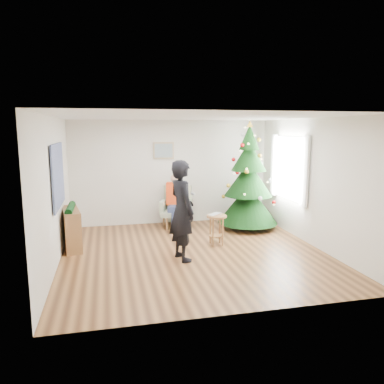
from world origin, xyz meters
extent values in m
plane|color=brown|center=(0.00, 0.00, 0.00)|extent=(5.00, 5.00, 0.00)
plane|color=white|center=(0.00, 0.00, 2.60)|extent=(5.00, 5.00, 0.00)
plane|color=silver|center=(0.00, 2.50, 1.30)|extent=(5.00, 0.00, 5.00)
plane|color=silver|center=(0.00, -2.50, 1.30)|extent=(5.00, 0.00, 5.00)
plane|color=silver|center=(-2.50, 0.00, 1.30)|extent=(0.00, 5.00, 5.00)
plane|color=silver|center=(2.50, 0.00, 1.30)|extent=(0.00, 5.00, 5.00)
cube|color=white|center=(2.47, 1.00, 1.50)|extent=(0.04, 1.30, 1.40)
cube|color=white|center=(2.44, 0.25, 1.50)|extent=(0.05, 0.25, 1.50)
cube|color=white|center=(2.44, 1.75, 1.50)|extent=(0.05, 0.25, 1.50)
cylinder|color=#3F2816|center=(1.70, 1.54, 0.16)|extent=(0.11, 0.11, 0.33)
cone|color=black|center=(1.70, 1.54, 0.60)|extent=(1.43, 1.43, 0.93)
cone|color=black|center=(1.70, 1.54, 1.21)|extent=(1.14, 1.14, 0.82)
cone|color=black|center=(1.70, 1.54, 1.76)|extent=(0.83, 0.83, 0.71)
cone|color=black|center=(1.70, 1.54, 2.20)|extent=(0.48, 0.48, 0.60)
cone|color=gold|center=(1.70, 1.54, 2.50)|extent=(0.15, 0.15, 0.15)
cylinder|color=brown|center=(0.58, 0.42, 0.60)|extent=(0.42, 0.42, 0.04)
cylinder|color=brown|center=(0.58, 0.42, 0.19)|extent=(0.31, 0.31, 0.02)
imported|color=silver|center=(0.58, 0.42, 0.64)|extent=(0.40, 0.40, 0.03)
cube|color=#9EAD8B|center=(0.02, 2.00, 0.35)|extent=(0.86, 0.83, 0.12)
cube|color=#9EAD8B|center=(0.12, 2.28, 0.69)|extent=(0.69, 0.34, 0.60)
cube|color=#9EAD8B|center=(-0.28, 2.11, 0.51)|extent=(0.27, 0.54, 0.30)
cube|color=#9EAD8B|center=(0.33, 1.89, 0.51)|extent=(0.27, 0.54, 0.30)
cube|color=navy|center=(0.02, 1.92, 0.48)|extent=(0.51, 0.52, 0.14)
cube|color=#EB4316|center=(0.02, 2.14, 0.81)|extent=(0.46, 0.34, 0.55)
sphere|color=tan|center=(0.02, 2.12, 1.19)|extent=(0.22, 0.22, 0.22)
imported|color=black|center=(-0.29, -0.29, 0.92)|extent=(0.59, 0.76, 1.84)
cube|color=white|center=(-0.10, -0.32, 1.23)|extent=(0.07, 0.13, 0.04)
cube|color=brown|center=(-2.33, 0.85, 0.40)|extent=(0.46, 1.04, 0.80)
cylinder|color=black|center=(-2.33, 0.85, 0.82)|extent=(0.14, 0.90, 0.14)
cube|color=black|center=(-2.46, 0.30, 1.55)|extent=(0.03, 1.50, 1.15)
cube|color=tan|center=(-0.20, 2.47, 1.85)|extent=(0.52, 0.03, 0.42)
cube|color=gray|center=(-0.20, 2.45, 1.85)|extent=(0.44, 0.02, 0.34)
camera|label=1|loc=(-1.60, -6.79, 2.38)|focal=35.00mm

